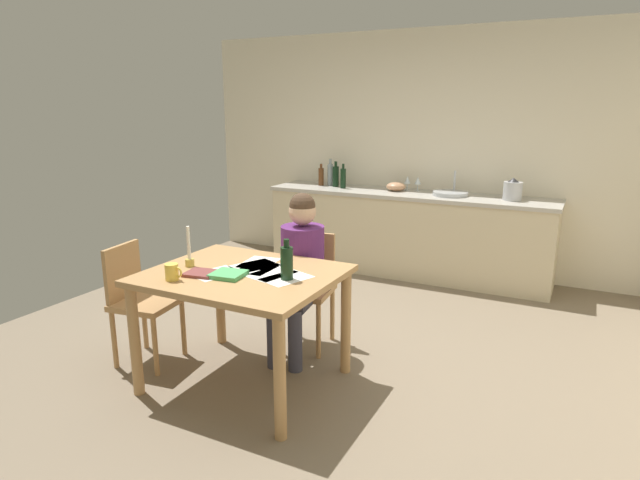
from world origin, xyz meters
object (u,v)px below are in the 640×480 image
coffee_mug (172,272)px  dining_table (243,289)px  bottle_oil (321,176)px  sink_unit (450,193)px  chair_side_empty (139,298)px  book_magazine (228,274)px  person_seated (300,264)px  bottle_sauce (343,178)px  chair_at_table (307,284)px  wine_glass_by_kettle (407,180)px  bottle_wine_red (336,176)px  mixing_bowl (396,187)px  wine_bottle_on_table (287,262)px  wine_glass_near_sink (418,181)px  book_cookery (201,273)px  candlestick (189,255)px  bottle_vinegar (330,174)px

coffee_mug → dining_table: bearing=48.2°
bottle_oil → sink_unit: bearing=-1.3°
chair_side_empty → book_magazine: 0.88m
person_seated → bottle_sauce: size_ratio=4.37×
chair_at_table → bottle_sauce: bearing=107.3°
book_magazine → wine_glass_by_kettle: (0.15, 3.08, 0.22)m
chair_side_empty → coffee_mug: coffee_mug is taller
bottle_wine_red → mixing_bowl: bottle_wine_red is taller
person_seated → chair_side_empty: person_seated is taller
wine_bottle_on_table → wine_glass_near_sink: bearing=91.6°
book_magazine → bottle_wine_red: 3.05m
dining_table → book_cookery: 0.28m
sink_unit → bottle_oil: size_ratio=1.43×
book_cookery → bottle_sauce: bottle_sauce is taller
bottle_oil → wine_glass_near_sink: bottle_oil is taller
bottle_oil → bottle_wine_red: bearing=-0.1°
coffee_mug → wine_bottle_on_table: 0.70m
bottle_sauce → wine_glass_by_kettle: bearing=15.1°
sink_unit → book_magazine: bearing=-102.8°
dining_table → chair_at_table: size_ratio=1.38×
dining_table → wine_glass_by_kettle: 2.99m
chair_side_empty → coffee_mug: bearing=-24.5°
candlestick → wine_glass_near_sink: (0.63, 3.01, 0.16)m
candlestick → bottle_wine_red: size_ratio=0.94×
book_magazine → bottle_vinegar: bottle_vinegar is taller
person_seated → wine_bottle_on_table: bearing=-67.9°
chair_side_empty → wine_bottle_on_table: size_ratio=3.38×
chair_side_empty → wine_glass_near_sink: (1.10, 3.03, 0.53)m
bottle_wine_red → wine_glass_by_kettle: bottle_wine_red is taller
candlestick → book_magazine: bearing=-10.2°
mixing_bowl → wine_glass_by_kettle: bearing=47.4°
candlestick → bottle_oil: 2.95m
wine_glass_by_kettle → person_seated: bearing=-90.9°
chair_at_table → mixing_bowl: mixing_bowl is taller
wine_bottle_on_table → wine_glass_by_kettle: wine_glass_by_kettle is taller
chair_at_table → book_magazine: size_ratio=4.41×
mixing_bowl → wine_glass_by_kettle: (0.09, 0.10, 0.06)m
candlestick → book_cookery: candlestick is taller
coffee_mug → wine_glass_near_sink: wine_glass_near_sink is taller
sink_unit → mixing_bowl: bearing=175.9°
dining_table → wine_bottle_on_table: bearing=1.1°
dining_table → book_magazine: bearing=-103.4°
sink_unit → bottle_wine_red: size_ratio=1.25×
coffee_mug → wine_bottle_on_table: size_ratio=0.48×
dining_table → bottle_oil: 3.01m
bottle_sauce → mixing_bowl: (0.60, 0.08, -0.07)m
candlestick → book_cookery: 0.23m
dining_table → wine_glass_by_kettle: bearing=87.6°
sink_unit → bottle_sauce: 1.21m
candlestick → wine_bottle_on_table: 0.71m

